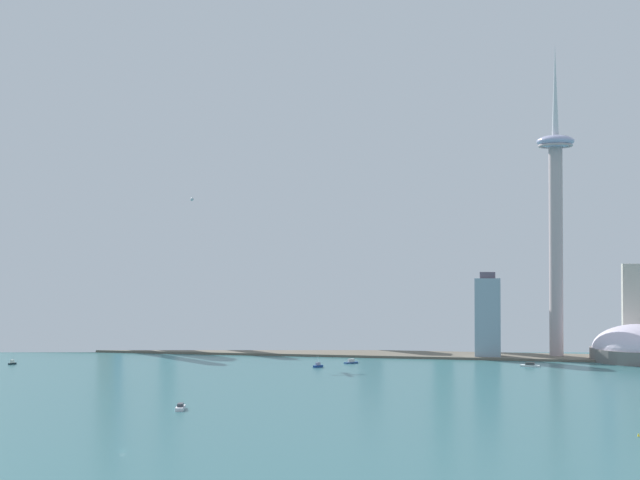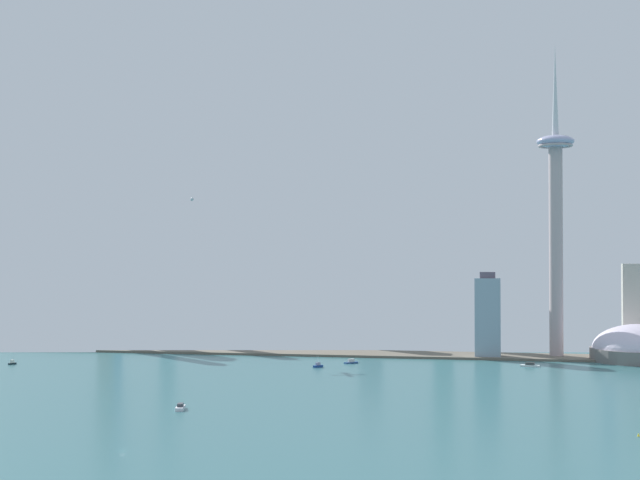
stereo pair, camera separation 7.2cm
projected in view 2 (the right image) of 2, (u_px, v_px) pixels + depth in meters
name	position (u px, v px, depth m)	size (l,w,h in m)	color
ground_plane	(122.00, 451.00, 483.90)	(6000.00, 6000.00, 0.00)	#34676D
waterfront_pier	(315.00, 353.00, 984.15)	(937.61, 59.34, 2.31)	#675E51
observation_tower	(556.00, 205.00, 946.25)	(37.97, 37.97, 320.91)	#B7A3A4
skyscraper_0	(371.00, 319.00, 1033.32)	(25.53, 21.77, 88.14)	#A5AEBE
skyscraper_1	(112.00, 276.00, 1116.89)	(16.98, 25.56, 162.36)	#5F7DA9
skyscraper_2	(444.00, 290.00, 1045.87)	(21.52, 21.41, 156.42)	#8BAEB4
skyscraper_3	(608.00, 286.00, 1033.90)	(13.10, 20.48, 147.87)	#8196B8
skyscraper_4	(168.00, 279.00, 1117.76)	(15.22, 14.86, 166.62)	#A8C1CE
skyscraper_5	(635.00, 309.00, 972.29)	(26.27, 13.25, 95.69)	#B8B2A4
skyscraper_6	(488.00, 317.00, 939.11)	(25.66, 21.12, 87.44)	#8B9FB0
skyscraper_7	(106.00, 281.00, 1062.89)	(14.36, 12.77, 153.93)	#A6A29C
boat_1	(351.00, 362.00, 893.01)	(12.91, 12.90, 4.35)	#2A4D88
boat_2	(12.00, 363.00, 884.47)	(4.71, 9.06, 7.56)	#17272E
boat_3	(180.00, 407.00, 616.30)	(8.64, 16.85, 4.23)	white
boat_4	(530.00, 365.00, 866.00)	(18.74, 9.51, 3.92)	white
boat_6	(318.00, 365.00, 860.13)	(8.55, 9.70, 10.64)	navy
channel_buoy_1	(638.00, 435.00, 523.34)	(1.44, 1.44, 1.79)	yellow
airplane	(191.00, 200.00, 1007.51)	(29.17, 28.74, 8.32)	silver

